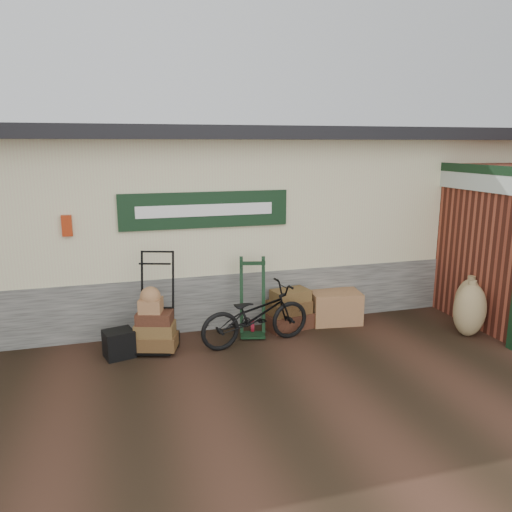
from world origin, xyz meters
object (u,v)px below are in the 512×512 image
(green_barrow, at_px, (253,297))
(suitcase_stack, at_px, (289,309))
(black_trunk, at_px, (119,344))
(porter_trolley, at_px, (157,301))
(wicker_hamper, at_px, (335,307))
(bicycle, at_px, (256,312))

(green_barrow, xyz_separation_m, suitcase_stack, (0.65, 0.13, -0.29))
(black_trunk, bearing_deg, porter_trolley, 16.70)
(wicker_hamper, bearing_deg, suitcase_stack, -178.40)
(bicycle, bearing_deg, porter_trolley, 71.23)
(porter_trolley, bearing_deg, suitcase_stack, 24.30)
(green_barrow, height_order, suitcase_stack, green_barrow)
(green_barrow, xyz_separation_m, bicycle, (-0.05, -0.36, -0.11))
(black_trunk, bearing_deg, bicycle, -2.23)
(suitcase_stack, height_order, black_trunk, suitcase_stack)
(black_trunk, bearing_deg, suitcase_stack, 8.72)
(wicker_hamper, xyz_separation_m, black_trunk, (-3.52, -0.43, -0.07))
(porter_trolley, height_order, wicker_hamper, porter_trolley)
(porter_trolley, bearing_deg, black_trunk, -145.54)
(suitcase_stack, height_order, wicker_hamper, suitcase_stack)
(suitcase_stack, relative_size, bicycle, 0.42)
(porter_trolley, bearing_deg, wicker_hamper, 22.91)
(porter_trolley, xyz_separation_m, suitcase_stack, (2.12, 0.24, -0.40))
(black_trunk, xyz_separation_m, bicycle, (1.98, -0.08, 0.31))
(wicker_hamper, bearing_deg, black_trunk, -172.96)
(black_trunk, relative_size, bicycle, 0.23)
(green_barrow, xyz_separation_m, black_trunk, (-2.03, -0.28, -0.42))
(porter_trolley, distance_m, bicycle, 1.46)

